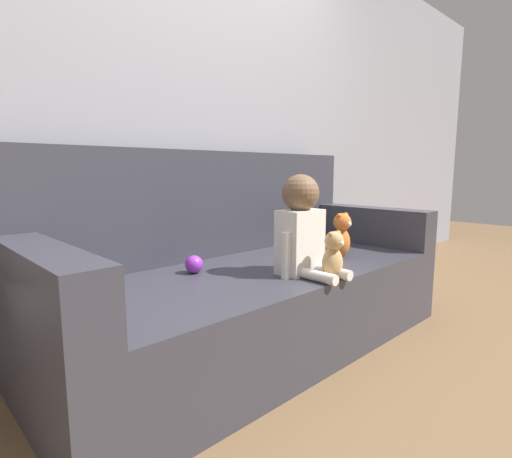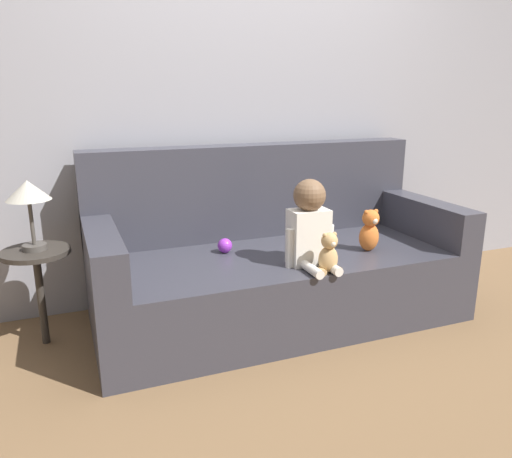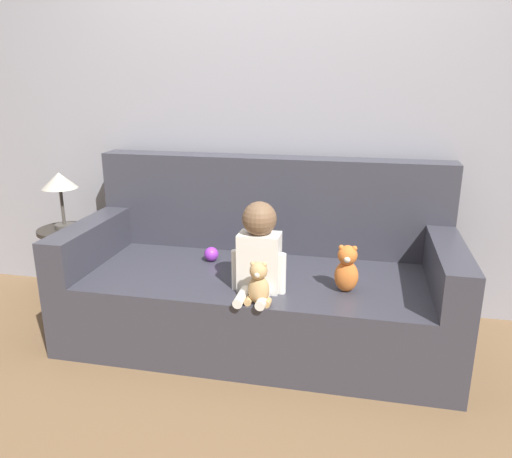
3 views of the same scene
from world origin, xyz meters
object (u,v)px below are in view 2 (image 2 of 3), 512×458
at_px(side_table, 32,224).
at_px(couch, 274,262).
at_px(plush_toy_side, 370,230).
at_px(teddy_bear_brown, 329,254).
at_px(toy_ball, 225,246).
at_px(person_baby, 309,225).

bearing_deg(side_table, couch, -4.31).
bearing_deg(plush_toy_side, teddy_bear_brown, -149.80).
xyz_separation_m(couch, side_table, (-1.31, 0.10, 0.34)).
height_order(couch, side_table, couch).
xyz_separation_m(couch, plush_toy_side, (0.49, -0.26, 0.21)).
xyz_separation_m(teddy_bear_brown, toy_ball, (-0.39, 0.51, -0.06)).
bearing_deg(couch, side_table, 175.69).
bearing_deg(teddy_bear_brown, plush_toy_side, 30.20).
height_order(person_baby, toy_ball, person_baby).
bearing_deg(toy_ball, plush_toy_side, -19.00).
distance_m(couch, side_table, 1.36).
bearing_deg(person_baby, plush_toy_side, 10.03).
relative_size(plush_toy_side, side_table, 0.28).
height_order(person_baby, teddy_bear_brown, person_baby).
bearing_deg(plush_toy_side, couch, 152.23).
distance_m(teddy_bear_brown, side_table, 1.52).
distance_m(toy_ball, side_table, 1.03).
distance_m(person_baby, side_table, 1.43).
relative_size(person_baby, teddy_bear_brown, 2.14).
bearing_deg(couch, teddy_bear_brown, -79.95).
bearing_deg(side_table, teddy_bear_brown, -22.96).
xyz_separation_m(plush_toy_side, side_table, (-1.80, 0.36, 0.13)).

